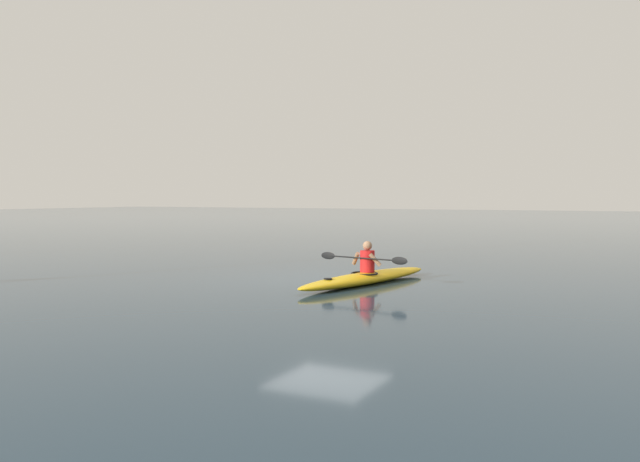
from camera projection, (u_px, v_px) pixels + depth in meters
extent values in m
plane|color=#233847|center=(328.00, 279.00, 15.67)|extent=(160.00, 160.00, 0.00)
ellipsoid|color=#EAB214|center=(367.00, 278.00, 14.80)|extent=(1.60, 4.82, 0.26)
torus|color=black|center=(364.00, 273.00, 14.72)|extent=(0.72, 0.72, 0.04)
cylinder|color=black|center=(328.00, 279.00, 13.67)|extent=(0.18, 0.18, 0.02)
cylinder|color=red|center=(367.00, 261.00, 14.79)|extent=(0.33, 0.33, 0.49)
sphere|color=#936B4C|center=(367.00, 246.00, 14.77)|extent=(0.21, 0.21, 0.21)
cylinder|color=black|center=(362.00, 258.00, 14.63)|extent=(1.91, 0.41, 0.03)
ellipsoid|color=black|center=(399.00, 261.00, 14.03)|extent=(0.40, 0.12, 0.17)
ellipsoid|color=black|center=(328.00, 256.00, 15.24)|extent=(0.40, 0.12, 0.17)
cylinder|color=#936B4C|center=(375.00, 260.00, 14.56)|extent=(0.30, 0.19, 0.34)
cylinder|color=#936B4C|center=(356.00, 258.00, 14.89)|extent=(0.26, 0.24, 0.34)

